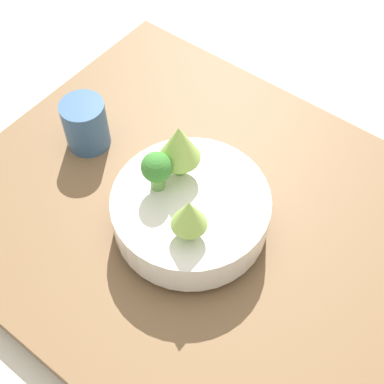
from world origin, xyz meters
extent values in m
plane|color=beige|center=(0.00, 0.00, 0.00)|extent=(6.00, 6.00, 0.00)
cube|color=brown|center=(0.00, 0.00, 0.02)|extent=(0.81, 0.66, 0.04)
cylinder|color=silver|center=(0.00, -0.03, 0.05)|extent=(0.11, 0.11, 0.01)
cylinder|color=silver|center=(0.00, -0.03, 0.09)|extent=(0.25, 0.25, 0.06)
cylinder|color=#6BA34C|center=(-0.04, 0.00, 0.14)|extent=(0.02, 0.02, 0.04)
cone|color=#93B751|center=(-0.04, 0.00, 0.19)|extent=(0.07, 0.07, 0.07)
cylinder|color=#6BA34C|center=(-0.05, -0.04, 0.14)|extent=(0.02, 0.02, 0.03)
sphere|color=#387A2D|center=(-0.05, -0.04, 0.17)|extent=(0.05, 0.05, 0.05)
cylinder|color=#7AB256|center=(0.04, -0.08, 0.13)|extent=(0.02, 0.02, 0.03)
cone|color=#93B751|center=(0.04, -0.08, 0.17)|extent=(0.05, 0.05, 0.05)
cylinder|color=#33567F|center=(-0.26, 0.00, 0.09)|extent=(0.08, 0.08, 0.09)
camera|label=1|loc=(0.28, -0.39, 0.78)|focal=50.00mm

